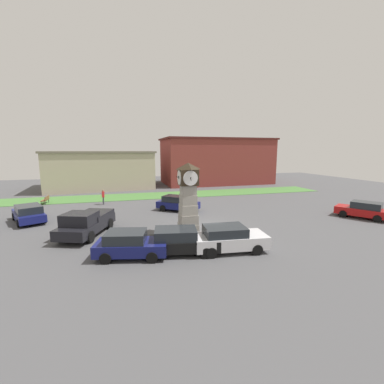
{
  "coord_description": "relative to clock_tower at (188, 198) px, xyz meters",
  "views": [
    {
      "loc": [
        -6.39,
        -19.1,
        6.1
      ],
      "look_at": [
        -0.69,
        1.52,
        2.64
      ],
      "focal_mm": 24.0,
      "sensor_mm": 36.0,
      "label": 1
    }
  ],
  "objects": [
    {
      "name": "bollard_mid_row",
      "position": [
        0.14,
        -3.33,
        -2.09
      ],
      "size": [
        0.28,
        0.28,
        1.1
      ],
      "color": "#333338",
      "rests_on": "ground_plane"
    },
    {
      "name": "clock_tower",
      "position": [
        0.0,
        0.0,
        0.0
      ],
      "size": [
        1.71,
        1.67,
        5.24
      ],
      "color": "#9C978D",
      "rests_on": "ground_plane"
    },
    {
      "name": "car_navy_sedan",
      "position": [
        -4.35,
        -3.38,
        -1.87
      ],
      "size": [
        4.36,
        2.71,
        1.53
      ],
      "color": "navy",
      "rests_on": "ground_plane"
    },
    {
      "name": "car_by_building",
      "position": [
        1.51,
        -3.99,
        -1.85
      ],
      "size": [
        4.65,
        2.45,
        1.57
      ],
      "color": "silver",
      "rests_on": "ground_plane"
    },
    {
      "name": "pedestrian_near_bench",
      "position": [
        -6.77,
        12.56,
        -1.67
      ],
      "size": [
        0.32,
        0.44,
        1.71
      ],
      "color": "#3F3F47",
      "rests_on": "ground_plane"
    },
    {
      "name": "bollard_near_tower",
      "position": [
        1.36,
        -4.1,
        -2.19
      ],
      "size": [
        0.21,
        0.21,
        0.91
      ],
      "color": "maroon",
      "rests_on": "ground_plane"
    },
    {
      "name": "car_silver_hatch",
      "position": [
        0.74,
        7.3,
        -1.87
      ],
      "size": [
        4.42,
        3.99,
        1.53
      ],
      "color": "navy",
      "rests_on": "ground_plane"
    },
    {
      "name": "ground_plane",
      "position": [
        1.74,
        1.2,
        -2.65
      ],
      "size": [
        84.96,
        84.96,
        0.0
      ],
      "primitive_type": "plane",
      "color": "#4C4C4F"
    },
    {
      "name": "pickup_truck",
      "position": [
        -7.25,
        1.57,
        -1.72
      ],
      "size": [
        3.91,
        5.73,
        1.85
      ],
      "color": "black",
      "rests_on": "ground_plane"
    },
    {
      "name": "warehouse_blue_far",
      "position": [
        -7.89,
        27.36,
        0.36
      ],
      "size": [
        17.23,
        13.4,
        6.01
      ],
      "color": "#B7A88E",
      "rests_on": "ground_plane"
    },
    {
      "name": "storefront_low_left",
      "position": [
        12.73,
        27.98,
        1.53
      ],
      "size": [
        20.26,
        10.94,
        8.34
      ],
      "color": "maroon",
      "rests_on": "ground_plane"
    },
    {
      "name": "car_near_tower",
      "position": [
        -1.47,
        -3.6,
        -1.87
      ],
      "size": [
        4.73,
        2.62,
        1.53
      ],
      "color": "black",
      "rests_on": "ground_plane"
    },
    {
      "name": "grass_verge_far",
      "position": [
        -1.4,
        16.77,
        -2.63
      ],
      "size": [
        50.98,
        5.29,
        0.04
      ],
      "primitive_type": "cube",
      "color": "#477A38",
      "rests_on": "ground_plane"
    },
    {
      "name": "car_far_lot",
      "position": [
        16.46,
        -0.09,
        -1.88
      ],
      "size": [
        3.74,
        4.5,
        1.53
      ],
      "color": "#A51111",
      "rests_on": "ground_plane"
    },
    {
      "name": "bench",
      "position": [
        -13.24,
        14.69,
        -2.13
      ],
      "size": [
        0.58,
        1.62,
        0.9
      ],
      "color": "brown",
      "rests_on": "ground_plane"
    },
    {
      "name": "car_end_of_row",
      "position": [
        -12.51,
        6.57,
        -1.89
      ],
      "size": [
        3.7,
        4.91,
        1.49
      ],
      "color": "navy",
      "rests_on": "ground_plane"
    }
  ]
}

